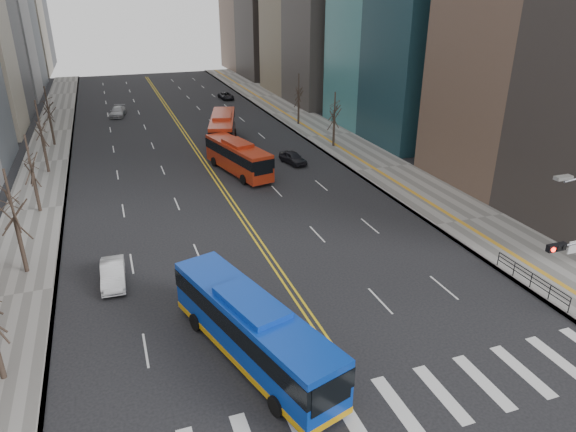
{
  "coord_description": "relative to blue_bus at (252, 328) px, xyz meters",
  "views": [
    {
      "loc": [
        -9.6,
        -15.2,
        17.38
      ],
      "look_at": [
        0.22,
        12.26,
        4.58
      ],
      "focal_mm": 32.0,
      "sensor_mm": 36.0,
      "label": 1
    }
  ],
  "objects": [
    {
      "name": "ground",
      "position": [
        4.11,
        -5.51,
        -1.86
      ],
      "size": [
        220.0,
        220.0,
        0.0
      ],
      "primitive_type": "plane",
      "color": "black"
    },
    {
      "name": "sidewalk_right",
      "position": [
        21.61,
        39.49,
        -1.79
      ],
      "size": [
        7.0,
        130.0,
        0.15
      ],
      "primitive_type": "cube",
      "color": "slate",
      "rests_on": "ground"
    },
    {
      "name": "sidewalk_left",
      "position": [
        -12.39,
        39.49,
        -1.79
      ],
      "size": [
        5.0,
        130.0,
        0.15
      ],
      "primitive_type": "cube",
      "color": "slate",
      "rests_on": "ground"
    },
    {
      "name": "crosswalk",
      "position": [
        4.11,
        -5.51,
        -1.86
      ],
      "size": [
        26.7,
        4.0,
        0.01
      ],
      "color": "silver",
      "rests_on": "ground"
    },
    {
      "name": "centerline",
      "position": [
        4.11,
        49.49,
        -1.86
      ],
      "size": [
        0.55,
        100.0,
        0.01
      ],
      "color": "gold",
      "rests_on": "ground"
    },
    {
      "name": "pedestrian_railing",
      "position": [
        18.41,
        0.49,
        -1.04
      ],
      "size": [
        0.06,
        6.06,
        1.02
      ],
      "color": "black",
      "rests_on": "sidewalk_right"
    },
    {
      "name": "street_trees",
      "position": [
        -3.06,
        29.04,
        3.01
      ],
      "size": [
        35.2,
        47.2,
        7.6
      ],
      "color": "#31251E",
      "rests_on": "ground"
    },
    {
      "name": "blue_bus",
      "position": [
        0.0,
        0.0,
        0.0
      ],
      "size": [
        5.98,
        12.44,
        3.55
      ],
      "color": "#0A33A3",
      "rests_on": "ground"
    },
    {
      "name": "red_bus_near",
      "position": [
        6.77,
        28.9,
        0.02
      ],
      "size": [
        4.73,
        10.88,
        3.38
      ],
      "color": "#A72811",
      "rests_on": "ground"
    },
    {
      "name": "red_bus_far",
      "position": [
        7.77,
        40.04,
        0.22
      ],
      "size": [
        5.85,
        12.21,
        3.76
      ],
      "color": "#A72811",
      "rests_on": "ground"
    },
    {
      "name": "car_white",
      "position": [
        -6.44,
        10.17,
        -1.17
      ],
      "size": [
        1.6,
        4.22,
        1.38
      ],
      "primitive_type": "imported",
      "rotation": [
        0.0,
        0.0,
        -0.03
      ],
      "color": "silver",
      "rests_on": "ground"
    },
    {
      "name": "car_dark_mid",
      "position": [
        13.19,
        29.93,
        -1.19
      ],
      "size": [
        2.43,
        4.2,
        1.35
      ],
      "primitive_type": "imported",
      "rotation": [
        0.0,
        0.0,
        0.23
      ],
      "color": "black",
      "rests_on": "ground"
    },
    {
      "name": "car_silver",
      "position": [
        -3.72,
        60.74,
        -1.15
      ],
      "size": [
        2.93,
        5.2,
        1.42
      ],
      "primitive_type": "imported",
      "rotation": [
        0.0,
        0.0,
        -0.2
      ],
      "color": "#A0A0A5",
      "rests_on": "ground"
    },
    {
      "name": "car_dark_far",
      "position": [
        14.82,
        68.37,
        -1.27
      ],
      "size": [
        2.32,
        4.38,
        1.17
      ],
      "primitive_type": "imported",
      "rotation": [
        0.0,
        0.0,
        0.09
      ],
      "color": "black",
      "rests_on": "ground"
    }
  ]
}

